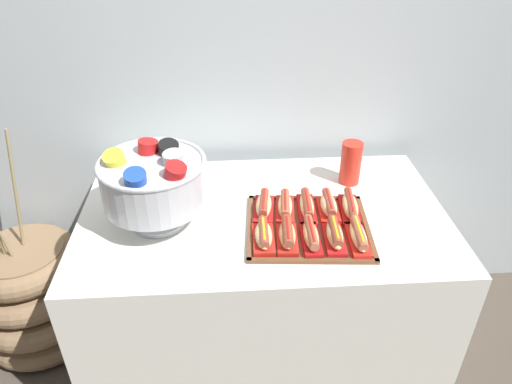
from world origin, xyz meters
TOP-DOWN VIEW (x-y plane):
  - ground_plane at (0.00, 0.00)m, footprint 10.00×10.00m
  - back_wall at (0.00, 0.50)m, footprint 6.00×0.10m
  - buffet_table at (0.00, 0.00)m, footprint 1.28×0.77m
  - floor_vase at (-0.98, 0.20)m, footprint 0.51×0.51m
  - serving_tray at (0.14, -0.11)m, footprint 0.43×0.39m
  - hot_dog_0 at (-0.01, -0.18)m, footprint 0.07×0.16m
  - hot_dog_1 at (0.06, -0.18)m, footprint 0.08×0.16m
  - hot_dog_2 at (0.14, -0.19)m, footprint 0.06×0.17m
  - hot_dog_3 at (0.21, -0.19)m, footprint 0.07×0.16m
  - hot_dog_4 at (0.29, -0.20)m, footprint 0.07×0.18m
  - hot_dog_5 at (-0.00, -0.01)m, footprint 0.09×0.17m
  - hot_dog_6 at (0.07, -0.02)m, footprint 0.08×0.17m
  - hot_dog_7 at (0.15, -0.02)m, footprint 0.07×0.19m
  - hot_dog_8 at (0.22, -0.03)m, footprint 0.07×0.16m
  - hot_dog_9 at (0.30, -0.03)m, footprint 0.08×0.19m
  - punch_bowl at (-0.36, -0.04)m, footprint 0.35×0.35m
  - cup_stack at (0.35, 0.18)m, footprint 0.08×0.08m

SIDE VIEW (x-z plane):
  - ground_plane at x=0.00m, z-range 0.00..0.00m
  - floor_vase at x=-0.98m, z-range -0.26..0.74m
  - buffet_table at x=0.00m, z-range 0.02..0.80m
  - serving_tray at x=0.14m, z-range 0.77..0.79m
  - hot_dog_0 at x=-0.01m, z-range 0.78..0.84m
  - hot_dog_6 at x=0.07m, z-range 0.78..0.84m
  - hot_dog_4 at x=0.29m, z-range 0.78..0.84m
  - hot_dog_7 at x=0.15m, z-range 0.78..0.84m
  - hot_dog_9 at x=0.30m, z-range 0.78..0.84m
  - hot_dog_2 at x=0.14m, z-range 0.78..0.84m
  - hot_dog_5 at x=0.00m, z-range 0.78..0.84m
  - hot_dog_8 at x=0.22m, z-range 0.78..0.84m
  - hot_dog_1 at x=0.06m, z-range 0.78..0.84m
  - hot_dog_3 at x=0.21m, z-range 0.78..0.84m
  - cup_stack at x=0.35m, z-range 0.78..0.94m
  - punch_bowl at x=-0.36m, z-range 0.80..1.09m
  - back_wall at x=0.00m, z-range 0.00..2.60m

